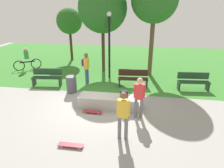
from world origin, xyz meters
The scene contains 18 objects.
ground_plane centered at (0.00, 0.00, 0.00)m, with size 28.00×28.00×0.00m, color gray.
grass_lawn centered at (0.00, 7.63, 0.00)m, with size 26.60×12.75×0.01m, color #387A2D.
concrete_ledge centered at (0.60, -0.16, 0.26)m, with size 2.59×0.77×0.52m, color #A8A59E.
backpack_on_ledge centered at (1.25, -0.23, 0.68)m, with size 0.28×0.20×0.32m, color black.
skater_performing_trick centered at (1.42, -2.24, 0.97)m, with size 0.43×0.22×1.67m.
skater_watching centered at (1.89, -0.82, 0.97)m, with size 0.43×0.22×1.66m.
skateboard_by_ledge centered at (0.02, -0.78, 0.06)m, with size 0.81×0.24×0.08m.
skateboard_spare centered at (-0.14, -2.93, 0.06)m, with size 0.80×0.20×0.08m.
park_bench_far_left centered at (4.61, 2.44, 0.48)m, with size 1.63×0.60×0.91m.
park_bench_far_right centered at (-3.22, 1.92, 0.48)m, with size 1.65×0.66×0.91m.
park_bench_near_path centered at (1.49, 2.45, 0.48)m, with size 1.63×0.60×0.91m.
tree_slender_maple centered at (2.43, 4.61, 4.44)m, with size 2.69×2.69×5.82m.
tree_tall_oak centered at (-3.76, 7.48, 3.00)m, with size 1.96×1.96×4.01m.
tree_broad_elm centered at (-0.63, 4.93, 3.97)m, with size 3.00×3.00×5.48m.
lamp_post centered at (-0.01, 3.63, 2.36)m, with size 0.28×0.28×3.84m.
trash_bin centered at (-1.54, 1.15, 0.43)m, with size 0.51×0.51×0.85m, color #4C4C51.
pedestrian_with_backpack centered at (-1.14, 2.55, 1.04)m, with size 0.37×0.43×1.73m.
cyclist_on_bicycle centered at (-5.87, 4.45, 0.63)m, with size 1.49×1.15×1.52m.
Camera 1 is at (1.91, -7.75, 4.12)m, focal length 31.86 mm.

